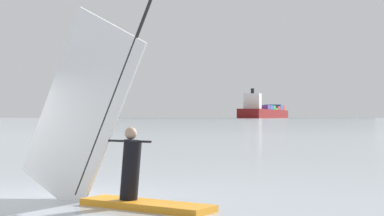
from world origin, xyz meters
TOP-DOWN VIEW (x-y plane):
  - windsurfer at (2.97, -0.24)m, footprint 3.70×3.05m
  - cargo_ship at (170.90, 749.63)m, footprint 108.83×208.97m
  - distant_headland at (246.04, 1561.97)m, footprint 698.49×367.71m

SIDE VIEW (x-z plane):
  - windsurfer at x=2.97m, z-range -0.98..2.99m
  - cargo_ship at x=170.90m, z-range -9.54..25.57m
  - distant_headland at x=246.04m, z-range 0.00..51.06m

